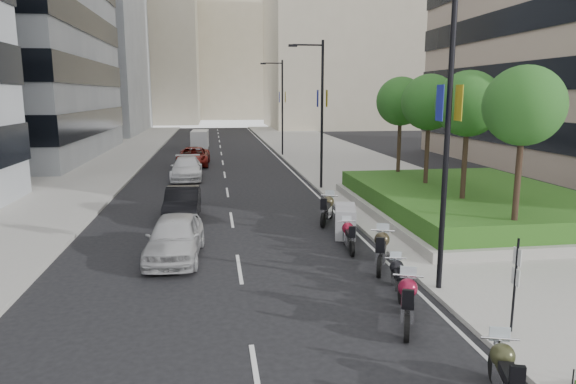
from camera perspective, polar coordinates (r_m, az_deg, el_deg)
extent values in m
plane|color=black|center=(14.19, 1.66, -13.48)|extent=(160.00, 160.00, 0.00)
cube|color=#9E9B93|center=(44.57, 6.43, 3.29)|extent=(10.00, 100.00, 0.15)
cube|color=#9E9B93|center=(44.21, -20.96, 2.58)|extent=(8.00, 100.00, 0.15)
cube|color=silver|center=(43.54, -0.35, 3.09)|extent=(0.12, 100.00, 0.01)
cube|color=silver|center=(43.14, -7.21, 2.93)|extent=(0.12, 100.00, 0.01)
cube|color=gray|center=(86.04, -23.85, 16.01)|extent=(22.00, 26.00, 30.00)
cube|color=#B7AD93|center=(96.63, 6.64, 17.94)|extent=(28.00, 24.00, 36.00)
cube|color=#B7AD93|center=(114.38, -16.82, 15.94)|extent=(26.00, 24.00, 34.00)
cube|color=#B7AD93|center=(133.46, -6.69, 16.37)|extent=(30.00, 24.00, 38.00)
cube|color=#9D9A92|center=(26.41, 19.60, -1.83)|extent=(10.00, 14.00, 0.40)
cube|color=#1D4F16|center=(26.29, 19.68, -0.56)|extent=(9.40, 13.40, 0.80)
cylinder|color=#332319|center=(20.17, 24.10, 0.47)|extent=(0.22, 0.22, 4.00)
sphere|color=#1A541E|center=(19.90, 24.74, 8.71)|extent=(2.80, 2.80, 2.80)
cylinder|color=#332319|center=(23.59, 18.95, 2.20)|extent=(0.22, 0.22, 4.00)
sphere|color=#1A541E|center=(23.37, 19.39, 9.25)|extent=(2.80, 2.80, 2.80)
cylinder|color=#332319|center=(27.18, 15.13, 3.47)|extent=(0.22, 0.22, 4.00)
sphere|color=#1A541E|center=(26.98, 15.44, 9.59)|extent=(2.80, 2.80, 2.80)
cylinder|color=#332319|center=(30.86, 12.20, 4.43)|extent=(0.22, 0.22, 4.00)
sphere|color=#1A541E|center=(30.69, 12.42, 9.82)|extent=(2.80, 2.80, 2.80)
cylinder|color=black|center=(15.28, 17.24, 5.30)|extent=(0.16, 0.16, 9.00)
cube|color=gold|center=(15.35, 18.43, 9.38)|extent=(0.02, 0.45, 1.00)
cube|color=navy|center=(15.11, 16.51, 9.47)|extent=(0.02, 0.45, 1.00)
cylinder|color=black|center=(31.46, 3.79, 8.33)|extent=(0.16, 0.16, 9.00)
cylinder|color=black|center=(31.39, 2.22, 16.02)|extent=(1.80, 0.10, 0.10)
cube|color=black|center=(31.23, 0.53, 15.96)|extent=(0.50, 0.22, 0.14)
cube|color=gold|center=(31.49, 4.33, 10.33)|extent=(0.02, 0.45, 1.00)
cube|color=navy|center=(31.37, 3.31, 10.34)|extent=(0.02, 0.45, 1.00)
cylinder|color=black|center=(49.20, -0.63, 9.23)|extent=(0.16, 0.16, 9.00)
cylinder|color=black|center=(49.15, -1.71, 14.12)|extent=(1.80, 0.10, 0.10)
cube|color=black|center=(49.05, -2.79, 14.06)|extent=(0.50, 0.22, 0.14)
cube|color=gold|center=(49.22, -0.31, 10.51)|extent=(0.02, 0.45, 1.00)
cube|color=navy|center=(49.14, -0.96, 10.51)|extent=(0.02, 0.45, 1.00)
cylinder|color=black|center=(13.64, 23.86, -9.80)|extent=(0.06, 0.06, 2.50)
cube|color=silver|center=(13.40, 24.12, -6.58)|extent=(0.02, 0.32, 0.42)
cube|color=silver|center=(13.55, 23.96, -8.60)|extent=(0.02, 0.32, 0.42)
cylinder|color=black|center=(11.92, 21.93, -17.65)|extent=(0.30, 0.62, 0.62)
cube|color=silver|center=(11.12, 22.99, -18.91)|extent=(0.54, 0.90, 0.42)
sphere|color=#31331C|center=(11.23, 22.73, -16.41)|extent=(0.48, 0.48, 0.48)
cube|color=black|center=(10.72, 23.52, -18.20)|extent=(0.49, 0.80, 0.16)
cylinder|color=silver|center=(11.37, 22.49, -14.82)|extent=(0.72, 0.27, 0.05)
cylinder|color=black|center=(13.00, 13.06, -14.55)|extent=(0.36, 0.66, 0.66)
cylinder|color=black|center=(14.56, 13.07, -11.72)|extent=(0.36, 0.66, 0.66)
cube|color=silver|center=(13.65, 13.10, -12.45)|extent=(0.62, 0.96, 0.45)
sphere|color=maroon|center=(13.83, 13.17, -10.35)|extent=(0.51, 0.51, 0.51)
cube|color=black|center=(13.23, 13.16, -11.64)|extent=(0.57, 0.85, 0.17)
cylinder|color=silver|center=(14.02, 13.21, -9.04)|extent=(0.75, 0.33, 0.05)
cylinder|color=black|center=(15.13, 12.43, -11.03)|extent=(0.22, 0.56, 0.55)
cylinder|color=black|center=(16.43, 11.68, -9.22)|extent=(0.22, 0.56, 0.55)
cube|color=silver|center=(15.69, 12.09, -9.63)|extent=(0.41, 0.79, 0.37)
sphere|color=black|center=(15.85, 11.98, -8.13)|extent=(0.42, 0.42, 0.42)
cube|color=black|center=(15.35, 12.27, -8.99)|extent=(0.38, 0.70, 0.14)
cylinder|color=silver|center=(16.01, 11.89, -7.20)|extent=(0.65, 0.18, 0.04)
cylinder|color=black|center=(17.00, 10.10, -8.24)|extent=(0.37, 0.68, 0.68)
cylinder|color=black|center=(18.66, 10.45, -6.51)|extent=(0.37, 0.68, 0.68)
cube|color=silver|center=(17.72, 10.29, -6.82)|extent=(0.65, 0.99, 0.46)
sphere|color=#312A1B|center=(17.95, 10.41, -5.21)|extent=(0.53, 0.53, 0.53)
cube|color=black|center=(17.31, 10.27, -6.03)|extent=(0.59, 0.88, 0.18)
cylinder|color=silver|center=(18.17, 10.49, -4.23)|extent=(0.77, 0.35, 0.05)
cylinder|color=black|center=(18.98, 7.14, -6.28)|extent=(0.16, 0.59, 0.58)
cylinder|color=black|center=(20.39, 6.39, -5.06)|extent=(0.16, 0.59, 0.58)
cube|color=silver|center=(19.59, 6.78, -5.24)|extent=(0.35, 0.82, 0.39)
sphere|color=maroon|center=(19.79, 6.65, -4.01)|extent=(0.45, 0.45, 0.45)
cube|color=black|center=(19.25, 6.95, -4.61)|extent=(0.32, 0.72, 0.15)
cylinder|color=silver|center=(19.98, 6.54, -3.25)|extent=(0.69, 0.11, 0.05)
cylinder|color=black|center=(20.95, 6.40, -4.59)|extent=(0.25, 0.61, 0.60)
cylinder|color=black|center=(22.45, 6.31, -3.55)|extent=(0.25, 0.61, 0.60)
cube|color=gray|center=(21.62, 6.37, -3.21)|extent=(1.27, 2.17, 1.21)
cylinder|color=black|center=(22.87, 3.92, -3.14)|extent=(0.39, 0.67, 0.68)
cylinder|color=black|center=(24.54, 4.74, -2.19)|extent=(0.39, 0.67, 0.68)
cube|color=silver|center=(23.61, 4.33, -2.24)|extent=(0.67, 0.98, 0.46)
sphere|color=#342E1D|center=(23.86, 4.51, -1.08)|extent=(0.52, 0.52, 0.52)
cube|color=black|center=(23.22, 4.18, -1.58)|extent=(0.61, 0.87, 0.17)
cylinder|color=silver|center=(24.10, 4.65, -0.38)|extent=(0.76, 0.37, 0.05)
imported|color=#B6B6B8|center=(18.94, -12.45, -4.92)|extent=(2.14, 4.74, 1.58)
imported|color=black|center=(25.00, -11.63, -1.20)|extent=(1.65, 4.50, 1.47)
imported|color=white|center=(36.60, -11.20, 2.61)|extent=(2.17, 5.24, 1.51)
imported|color=maroon|center=(43.40, -10.47, 3.90)|extent=(2.72, 5.58, 1.53)
cube|color=silver|center=(57.71, -9.76, 5.79)|extent=(1.91, 4.66, 1.93)
cube|color=silver|center=(56.01, -9.79, 5.17)|extent=(1.79, 1.16, 1.01)
cylinder|color=black|center=(56.14, -10.53, 4.97)|extent=(0.23, 0.64, 0.64)
cylinder|color=black|center=(56.10, -9.02, 5.01)|extent=(0.23, 0.64, 0.64)
cylinder|color=black|center=(59.25, -10.42, 5.27)|extent=(0.23, 0.64, 0.64)
cylinder|color=black|center=(59.22, -8.99, 5.31)|extent=(0.23, 0.64, 0.64)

